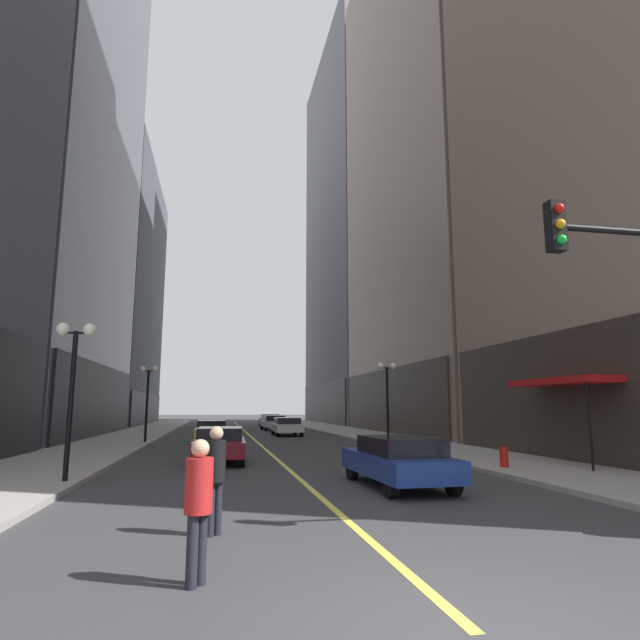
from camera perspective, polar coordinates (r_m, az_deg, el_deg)
name	(u,v)px	position (r m, az deg, el deg)	size (l,w,h in m)	color
ground_plane	(250,435)	(40.10, -7.63, -12.30)	(200.00, 200.00, 0.00)	#38383A
sidewalk_left	(133,436)	(40.43, -19.62, -11.72)	(4.50, 78.00, 0.15)	#9E9991
sidewalk_right	(358,433)	(41.43, 4.11, -12.16)	(4.50, 78.00, 0.15)	#9E9991
lane_centre_stripe	(250,435)	(40.10, -7.62, -12.30)	(0.16, 70.00, 0.01)	#E5D64C
building_left_mid	(38,48)	(49.82, -28.25, 24.52)	(12.50, 24.00, 58.19)	#4C515B
building_left_far	(82,294)	(68.17, -24.35, 2.57)	(16.10, 26.00, 30.53)	#4C515B
building_right_mid	(442,160)	(48.27, 13.06, 16.55)	(10.90, 24.00, 46.22)	gray
building_right_far	(364,231)	(71.45, 4.78, 9.61)	(11.47, 26.00, 50.79)	gray
storefront_awning_right	(563,382)	(20.88, 24.81, -6.12)	(1.60, 4.59, 3.12)	#B21414
car_blue	(398,460)	(14.63, 8.49, -14.73)	(1.98, 4.64, 1.32)	navy
car_maroon	(220,443)	(21.01, -10.82, -13.01)	(2.02, 4.41, 1.32)	maroon
car_yellow	(211,431)	(31.77, -11.71, -11.69)	(1.83, 4.62, 1.32)	yellow
car_white	(287,426)	(39.57, -3.61, -11.36)	(1.94, 4.57, 1.32)	silver
car_silver	(274,422)	(48.59, -5.05, -10.97)	(2.09, 4.25, 1.32)	#B7B7BC
car_black	(270,420)	(56.23, -5.48, -10.74)	(2.01, 4.12, 1.32)	black
pedestrian_in_black_coat	(215,471)	(9.40, -11.28, -15.73)	(0.48, 0.48, 1.78)	black
pedestrian_in_red_jacket	(198,499)	(6.93, -13.04, -18.38)	(0.48, 0.48, 1.72)	black
street_lamp_left_near	(74,365)	(16.12, -25.14, -4.42)	(1.06, 0.36, 4.43)	black
street_lamp_left_far	(148,386)	(32.09, -18.16, -6.86)	(1.06, 0.36, 4.43)	black
street_lamp_right_mid	(387,385)	(28.37, 7.29, -6.98)	(1.06, 0.36, 4.43)	black
fire_hydrant_right	(504,459)	(18.94, 19.32, -14.05)	(0.28, 0.28, 0.80)	red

